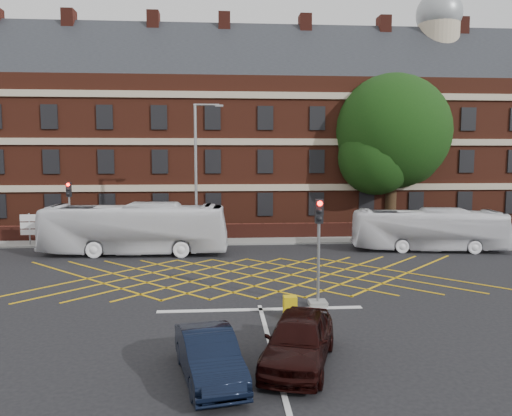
{
  "coord_description": "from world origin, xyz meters",
  "views": [
    {
      "loc": [
        -1.59,
        -22.3,
        5.98
      ],
      "look_at": [
        0.2,
        1.5,
        3.45
      ],
      "focal_mm": 35.0,
      "sensor_mm": 36.0,
      "label": 1
    }
  ],
  "objects": [
    {
      "name": "ground",
      "position": [
        0.0,
        0.0,
        0.0
      ],
      "size": [
        120.0,
        120.0,
        0.0
      ],
      "primitive_type": "plane",
      "color": "black",
      "rests_on": "ground"
    },
    {
      "name": "victorian_building",
      "position": [
        0.25,
        22.0,
        7.84
      ],
      "size": [
        51.0,
        12.17,
        20.4
      ],
      "color": "#532215",
      "rests_on": "ground"
    },
    {
      "name": "boundary_wall",
      "position": [
        0.0,
        13.0,
        0.55
      ],
      "size": [
        56.0,
        0.5,
        1.1
      ],
      "primitive_type": "cube",
      "color": "#491B13",
      "rests_on": "ground"
    },
    {
      "name": "far_pavement",
      "position": [
        0.0,
        12.0,
        0.06
      ],
      "size": [
        60.0,
        3.0,
        0.12
      ],
      "primitive_type": "cube",
      "color": "slate",
      "rests_on": "ground"
    },
    {
      "name": "box_junction_hatching",
      "position": [
        0.0,
        2.0,
        0.01
      ],
      "size": [
        8.22,
        8.22,
        0.02
      ],
      "primitive_type": "cube",
      "rotation": [
        0.0,
        0.0,
        0.79
      ],
      "color": "#CC990C",
      "rests_on": "ground"
    },
    {
      "name": "stop_line",
      "position": [
        0.0,
        -3.5,
        0.01
      ],
      "size": [
        8.0,
        0.3,
        0.02
      ],
      "primitive_type": "cube",
      "color": "silver",
      "rests_on": "ground"
    },
    {
      "name": "centre_line",
      "position": [
        0.0,
        -10.0,
        0.01
      ],
      "size": [
        0.15,
        14.0,
        0.02
      ],
      "primitive_type": "cube",
      "color": "silver",
      "rests_on": "ground"
    },
    {
      "name": "bus_left",
      "position": [
        -6.66,
        8.02,
        1.55
      ],
      "size": [
        11.27,
        3.27,
        3.1
      ],
      "primitive_type": "imported",
      "rotation": [
        0.0,
        0.0,
        1.51
      ],
      "color": "white",
      "rests_on": "ground"
    },
    {
      "name": "bus_right",
      "position": [
        11.58,
        7.8,
        1.32
      ],
      "size": [
        9.7,
        3.57,
        2.64
      ],
      "primitive_type": "imported",
      "rotation": [
        0.0,
        0.0,
        1.42
      ],
      "color": "white",
      "rests_on": "ground"
    },
    {
      "name": "car_navy",
      "position": [
        -1.88,
        -9.41,
        0.65
      ],
      "size": [
        2.16,
        4.15,
        1.3
      ],
      "primitive_type": "imported",
      "rotation": [
        0.0,
        0.0,
        0.21
      ],
      "color": "black",
      "rests_on": "ground"
    },
    {
      "name": "car_maroon",
      "position": [
        0.65,
        -8.67,
        0.74
      ],
      "size": [
        3.04,
        4.69,
        1.48
      ],
      "primitive_type": "imported",
      "rotation": [
        0.0,
        0.0,
        -0.32
      ],
      "color": "black",
      "rests_on": "ground"
    },
    {
      "name": "deciduous_tree",
      "position": [
        11.88,
        15.94,
        7.2
      ],
      "size": [
        8.91,
        8.91,
        12.27
      ],
      "color": "black",
      "rests_on": "ground"
    },
    {
      "name": "traffic_light_near",
      "position": [
        2.32,
        -3.18,
        1.76
      ],
      "size": [
        0.7,
        0.7,
        4.27
      ],
      "color": "slate",
      "rests_on": "ground"
    },
    {
      "name": "traffic_light_far",
      "position": [
        -11.16,
        10.32,
        1.76
      ],
      "size": [
        0.7,
        0.7,
        4.27
      ],
      "color": "slate",
      "rests_on": "ground"
    },
    {
      "name": "street_lamp",
      "position": [
        -2.95,
        9.4,
        3.17
      ],
      "size": [
        2.25,
        1.0,
        9.17
      ],
      "color": "slate",
      "rests_on": "ground"
    },
    {
      "name": "direction_signs",
      "position": [
        -14.02,
        11.1,
        1.38
      ],
      "size": [
        1.1,
        0.16,
        2.2
      ],
      "color": "gray",
      "rests_on": "ground"
    },
    {
      "name": "utility_cabinet",
      "position": [
        1.01,
        -4.51,
        0.4
      ],
      "size": [
        0.48,
        0.42,
        0.8
      ],
      "primitive_type": "cube",
      "color": "gold",
      "rests_on": "ground"
    }
  ]
}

